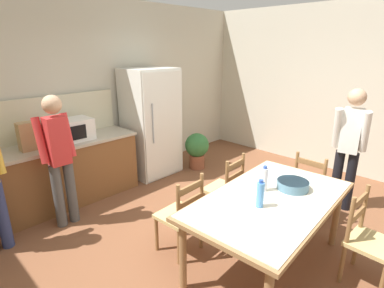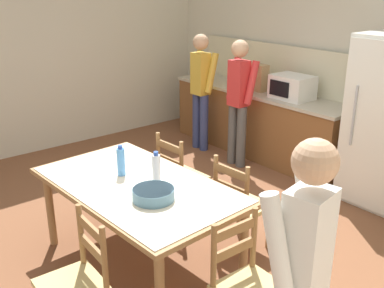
{
  "view_description": "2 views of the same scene",
  "coord_description": "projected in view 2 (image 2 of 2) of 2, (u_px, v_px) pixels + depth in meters",
  "views": [
    {
      "loc": [
        -2.32,
        -1.81,
        2.17
      ],
      "look_at": [
        -0.2,
        0.25,
        1.2
      ],
      "focal_mm": 28.0,
      "sensor_mm": 36.0,
      "label": 1
    },
    {
      "loc": [
        2.95,
        -2.31,
        2.34
      ],
      "look_at": [
        -0.08,
        0.15,
        0.91
      ],
      "focal_mm": 42.0,
      "sensor_mm": 36.0,
      "label": 2
    }
  ],
  "objects": [
    {
      "name": "ground_plane",
      "position": [
        185.0,
        238.0,
        4.32
      ],
      "size": [
        8.32,
        8.32,
        0.0
      ],
      "primitive_type": "plane",
      "color": "brown"
    },
    {
      "name": "wall_back",
      "position": [
        358.0,
        59.0,
        5.4
      ],
      "size": [
        6.52,
        0.12,
        2.9
      ],
      "primitive_type": "cube",
      "color": "beige",
      "rests_on": "ground"
    },
    {
      "name": "wall_left",
      "position": [
        38.0,
        48.0,
        6.2
      ],
      "size": [
        0.12,
        5.2,
        2.9
      ],
      "primitive_type": "cube",
      "color": "beige",
      "rests_on": "ground"
    },
    {
      "name": "kitchen_counter",
      "position": [
        258.0,
        122.0,
        6.33
      ],
      "size": [
        2.85,
        0.66,
        0.91
      ],
      "color": "brown",
      "rests_on": "ground"
    },
    {
      "name": "counter_splashback",
      "position": [
        276.0,
        66.0,
        6.26
      ],
      "size": [
        2.81,
        0.03,
        0.6
      ],
      "primitive_type": "cube",
      "color": "beige",
      "rests_on": "kitchen_counter"
    },
    {
      "name": "microwave",
      "position": [
        292.0,
        87.0,
        5.69
      ],
      "size": [
        0.5,
        0.39,
        0.3
      ],
      "color": "white",
      "rests_on": "kitchen_counter"
    },
    {
      "name": "paper_bag",
      "position": [
        258.0,
        78.0,
        6.1
      ],
      "size": [
        0.24,
        0.16,
        0.36
      ],
      "primitive_type": "cube",
      "color": "tan",
      "rests_on": "kitchen_counter"
    },
    {
      "name": "dining_table",
      "position": [
        138.0,
        192.0,
        3.7
      ],
      "size": [
        1.87,
        1.14,
        0.77
      ],
      "rotation": [
        0.0,
        0.0,
        0.05
      ],
      "color": "olive",
      "rests_on": "ground"
    },
    {
      "name": "bottle_near_centre",
      "position": [
        121.0,
        161.0,
        3.79
      ],
      "size": [
        0.07,
        0.07,
        0.27
      ],
      "color": "#4C8ED6",
      "rests_on": "dining_table"
    },
    {
      "name": "bottle_off_centre",
      "position": [
        156.0,
        168.0,
        3.65
      ],
      "size": [
        0.07,
        0.07,
        0.27
      ],
      "color": "silver",
      "rests_on": "dining_table"
    },
    {
      "name": "serving_bowl",
      "position": [
        153.0,
        193.0,
        3.39
      ],
      "size": [
        0.32,
        0.32,
        0.09
      ],
      "color": "slate",
      "rests_on": "dining_table"
    },
    {
      "name": "chair_side_far_right",
      "position": [
        240.0,
        205.0,
        4.02
      ],
      "size": [
        0.45,
        0.43,
        0.91
      ],
      "rotation": [
        0.0,
        0.0,
        3.22
      ],
      "color": "olive",
      "rests_on": "ground"
    },
    {
      "name": "chair_head_end",
      "position": [
        247.0,
        286.0,
        2.96
      ],
      "size": [
        0.41,
        0.43,
        0.91
      ],
      "rotation": [
        0.0,
        0.0,
        1.54
      ],
      "color": "olive",
      "rests_on": "ground"
    },
    {
      "name": "chair_side_far_left",
      "position": [
        180.0,
        177.0,
        4.59
      ],
      "size": [
        0.44,
        0.42,
        0.91
      ],
      "rotation": [
        0.0,
        0.0,
        3.19
      ],
      "color": "olive",
      "rests_on": "ground"
    },
    {
      "name": "chair_side_near_right",
      "position": [
        77.0,
        283.0,
        2.99
      ],
      "size": [
        0.44,
        0.42,
        0.91
      ],
      "rotation": [
        0.0,
        0.0,
        -0.04
      ],
      "color": "olive",
      "rests_on": "ground"
    },
    {
      "name": "person_at_sink",
      "position": [
        201.0,
        86.0,
        6.32
      ],
      "size": [
        0.42,
        0.29,
        1.65
      ],
      "rotation": [
        0.0,
        0.0,
        1.57
      ],
      "color": "navy",
      "rests_on": "ground"
    },
    {
      "name": "person_at_counter",
      "position": [
        239.0,
        97.0,
        5.75
      ],
      "size": [
        0.41,
        0.29,
        1.65
      ],
      "rotation": [
        0.0,
        0.0,
        1.57
      ],
      "color": "#4C4C4C",
      "rests_on": "ground"
    },
    {
      "name": "person_by_table",
      "position": [
        302.0,
        275.0,
        2.27
      ],
      "size": [
        0.32,
        0.45,
        1.67
      ],
      "rotation": [
        0.0,
        0.0,
        3.31
      ],
      "color": "black",
      "rests_on": "ground"
    }
  ]
}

